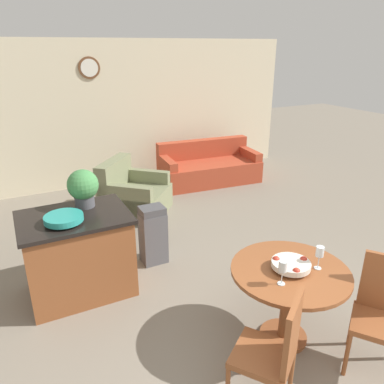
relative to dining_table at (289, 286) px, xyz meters
name	(u,v)px	position (x,y,z in m)	size (l,w,h in m)	color
wall_back	(100,115)	(-0.37, 4.98, 0.77)	(8.00, 0.09, 2.70)	beige
dining_table	(289,286)	(0.00, 0.00, 0.00)	(1.04, 1.04, 0.75)	brown
dining_chair_near_left	(274,350)	(-0.56, -0.51, -0.04)	(0.59, 0.59, 1.00)	brown
dining_chair_near_right	(381,309)	(0.51, -0.56, -0.04)	(0.59, 0.59, 1.00)	brown
fruit_bowl	(291,265)	(0.00, 0.00, 0.22)	(0.34, 0.34, 0.10)	silver
wine_glass_left	(283,267)	(-0.21, -0.13, 0.33)	(0.07, 0.07, 0.22)	silver
wine_glass_right	(320,252)	(0.23, -0.09, 0.33)	(0.07, 0.07, 0.22)	silver
kitchen_island	(78,254)	(-1.53, 1.61, -0.12)	(1.13, 0.83, 0.92)	brown
teal_bowl	(64,218)	(-1.65, 1.47, 0.39)	(0.38, 0.38, 0.09)	teal
potted_plant	(83,187)	(-1.37, 1.80, 0.57)	(0.34, 0.34, 0.42)	#4C4C51
trash_bin	(153,235)	(-0.59, 1.81, -0.21)	(0.31, 0.25, 0.75)	#56565B
couch	(208,168)	(1.51, 4.14, -0.30)	(2.00, 1.06, 0.79)	#B24228
armchair	(133,195)	(-0.33, 3.38, -0.29)	(1.31, 1.31, 0.87)	#7A7F5B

